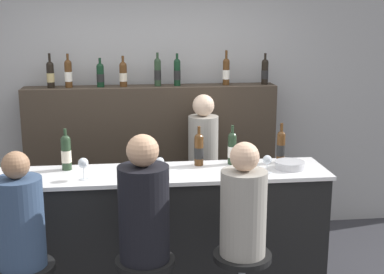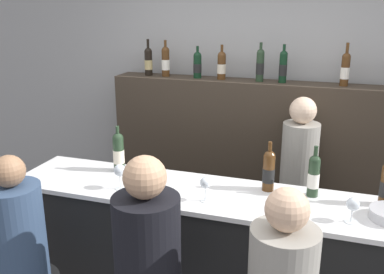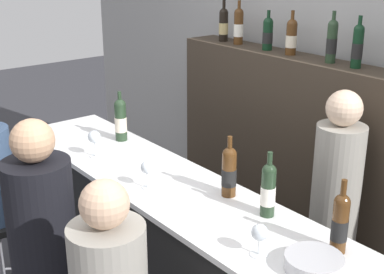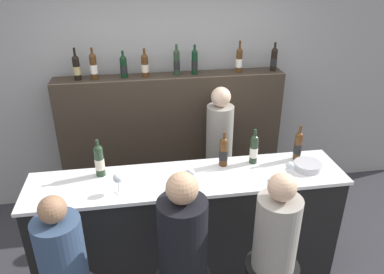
{
  "view_description": "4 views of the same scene",
  "coord_description": "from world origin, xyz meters",
  "px_view_note": "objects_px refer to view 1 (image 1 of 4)",
  "views": [
    {
      "loc": [
        -0.22,
        -3.67,
        2.28
      ],
      "look_at": [
        0.25,
        0.2,
        1.36
      ],
      "focal_mm": 50.0,
      "sensor_mm": 36.0,
      "label": 1
    },
    {
      "loc": [
        0.65,
        -2.08,
        2.19
      ],
      "look_at": [
        -0.15,
        0.33,
        1.4
      ],
      "focal_mm": 40.0,
      "sensor_mm": 36.0,
      "label": 2
    },
    {
      "loc": [
        2.13,
        -1.26,
        2.28
      ],
      "look_at": [
        0.16,
        0.31,
        1.37
      ],
      "focal_mm": 50.0,
      "sensor_mm": 36.0,
      "label": 3
    },
    {
      "loc": [
        -0.39,
        -2.32,
        2.73
      ],
      "look_at": [
        0.02,
        0.21,
        1.47
      ],
      "focal_mm": 35.0,
      "sensor_mm": 36.0,
      "label": 4
    }
  ],
  "objects_px": {
    "wine_bottle_counter_3": "(281,146)",
    "guest_seated_middle": "(144,207)",
    "wine_bottle_backbar_7": "(265,71)",
    "metal_bowl": "(290,165)",
    "wine_bottle_backbar_0": "(50,74)",
    "wine_bottle_backbar_1": "(68,73)",
    "wine_bottle_counter_0": "(66,152)",
    "wine_glass_1": "(160,163)",
    "wine_bottle_counter_1": "(199,149)",
    "wine_bottle_backbar_2": "(100,75)",
    "guest_seated_left": "(20,218)",
    "bartender": "(203,179)",
    "wine_glass_2": "(267,161)",
    "wine_bottle_backbar_6": "(226,71)",
    "guest_seated_right": "(243,207)",
    "wine_glass_0": "(83,164)",
    "bar_stool_right": "(242,273)",
    "wine_bottle_backbar_3": "(123,74)",
    "wine_bottle_backbar_4": "(158,72)",
    "wine_bottle_backbar_5": "(177,72)"
  },
  "relations": [
    {
      "from": "wine_bottle_backbar_2",
      "to": "wine_bottle_backbar_5",
      "type": "height_order",
      "value": "wine_bottle_backbar_5"
    },
    {
      "from": "wine_bottle_counter_0",
      "to": "wine_glass_0",
      "type": "distance_m",
      "value": 0.31
    },
    {
      "from": "wine_bottle_counter_3",
      "to": "wine_bottle_counter_0",
      "type": "bearing_deg",
      "value": 180.0
    },
    {
      "from": "wine_glass_1",
      "to": "bartender",
      "type": "relative_size",
      "value": 0.1
    },
    {
      "from": "wine_bottle_counter_1",
      "to": "bartender",
      "type": "xyz_separation_m",
      "value": [
        0.14,
        0.72,
        -0.48
      ]
    },
    {
      "from": "wine_bottle_backbar_2",
      "to": "guest_seated_left",
      "type": "distance_m",
      "value": 2.06
    },
    {
      "from": "wine_glass_0",
      "to": "wine_bottle_backbar_2",
      "type": "bearing_deg",
      "value": 86.66
    },
    {
      "from": "guest_seated_middle",
      "to": "wine_bottle_backbar_1",
      "type": "bearing_deg",
      "value": 108.69
    },
    {
      "from": "wine_glass_0",
      "to": "wine_bottle_backbar_3",
      "type": "bearing_deg",
      "value": 77.67
    },
    {
      "from": "wine_bottle_backbar_2",
      "to": "wine_bottle_backbar_5",
      "type": "bearing_deg",
      "value": 0.0
    },
    {
      "from": "wine_bottle_backbar_6",
      "to": "bar_stool_right",
      "type": "bearing_deg",
      "value": -96.65
    },
    {
      "from": "wine_bottle_backbar_4",
      "to": "wine_bottle_backbar_7",
      "type": "height_order",
      "value": "wine_bottle_backbar_4"
    },
    {
      "from": "wine_bottle_counter_1",
      "to": "metal_bowl",
      "type": "relative_size",
      "value": 1.36
    },
    {
      "from": "wine_bottle_backbar_0",
      "to": "guest_seated_middle",
      "type": "bearing_deg",
      "value": -66.9
    },
    {
      "from": "wine_bottle_counter_3",
      "to": "wine_bottle_backbar_0",
      "type": "bearing_deg",
      "value": 150.93
    },
    {
      "from": "wine_bottle_backbar_0",
      "to": "bar_stool_right",
      "type": "height_order",
      "value": "wine_bottle_backbar_0"
    },
    {
      "from": "wine_bottle_backbar_5",
      "to": "wine_bottle_backbar_7",
      "type": "height_order",
      "value": "wine_bottle_backbar_5"
    },
    {
      "from": "wine_bottle_backbar_1",
      "to": "wine_bottle_backbar_6",
      "type": "height_order",
      "value": "wine_bottle_backbar_6"
    },
    {
      "from": "bar_stool_right",
      "to": "guest_seated_right",
      "type": "bearing_deg",
      "value": -90.0
    },
    {
      "from": "wine_bottle_counter_3",
      "to": "wine_bottle_backbar_6",
      "type": "xyz_separation_m",
      "value": [
        -0.26,
        1.08,
        0.5
      ]
    },
    {
      "from": "wine_bottle_counter_1",
      "to": "wine_glass_2",
      "type": "bearing_deg",
      "value": -29.34
    },
    {
      "from": "wine_bottle_backbar_0",
      "to": "wine_glass_1",
      "type": "bearing_deg",
      "value": -55.03
    },
    {
      "from": "wine_bottle_backbar_5",
      "to": "guest_seated_middle",
      "type": "bearing_deg",
      "value": -101.82
    },
    {
      "from": "wine_glass_2",
      "to": "guest_seated_middle",
      "type": "distance_m",
      "value": 1.1
    },
    {
      "from": "wine_bottle_backbar_5",
      "to": "wine_bottle_backbar_0",
      "type": "bearing_deg",
      "value": 180.0
    },
    {
      "from": "wine_bottle_backbar_1",
      "to": "bartender",
      "type": "height_order",
      "value": "wine_bottle_backbar_1"
    },
    {
      "from": "wine_bottle_backbar_7",
      "to": "guest_seated_right",
      "type": "height_order",
      "value": "wine_bottle_backbar_7"
    },
    {
      "from": "wine_bottle_counter_1",
      "to": "wine_bottle_backbar_2",
      "type": "relative_size",
      "value": 1.15
    },
    {
      "from": "wine_glass_2",
      "to": "bartender",
      "type": "bearing_deg",
      "value": 109.53
    },
    {
      "from": "guest_seated_middle",
      "to": "metal_bowl",
      "type": "bearing_deg",
      "value": 28.53
    },
    {
      "from": "guest_seated_left",
      "to": "bartender",
      "type": "relative_size",
      "value": 0.5
    },
    {
      "from": "wine_bottle_backbar_7",
      "to": "metal_bowl",
      "type": "relative_size",
      "value": 1.31
    },
    {
      "from": "guest_seated_middle",
      "to": "wine_bottle_backbar_0",
      "type": "bearing_deg",
      "value": 113.1
    },
    {
      "from": "wine_bottle_counter_3",
      "to": "guest_seated_middle",
      "type": "distance_m",
      "value": 1.41
    },
    {
      "from": "wine_bottle_backbar_7",
      "to": "wine_bottle_counter_0",
      "type": "bearing_deg",
      "value": -149.53
    },
    {
      "from": "guest_seated_right",
      "to": "wine_bottle_backbar_3",
      "type": "bearing_deg",
      "value": 112.46
    },
    {
      "from": "guest_seated_right",
      "to": "wine_bottle_counter_3",
      "type": "bearing_deg",
      "value": 59.3
    },
    {
      "from": "wine_bottle_counter_3",
      "to": "wine_bottle_backbar_2",
      "type": "relative_size",
      "value": 1.18
    },
    {
      "from": "wine_bottle_counter_0",
      "to": "wine_glass_1",
      "type": "relative_size",
      "value": 2.17
    },
    {
      "from": "wine_bottle_backbar_3",
      "to": "guest_seated_right",
      "type": "bearing_deg",
      "value": -67.54
    },
    {
      "from": "wine_bottle_backbar_0",
      "to": "wine_glass_0",
      "type": "bearing_deg",
      "value": -74.1
    },
    {
      "from": "wine_bottle_backbar_3",
      "to": "wine_bottle_backbar_4",
      "type": "distance_m",
      "value": 0.33
    },
    {
      "from": "wine_bottle_counter_1",
      "to": "wine_bottle_backbar_4",
      "type": "height_order",
      "value": "wine_bottle_backbar_4"
    },
    {
      "from": "wine_bottle_counter_0",
      "to": "wine_bottle_backbar_7",
      "type": "bearing_deg",
      "value": 30.47
    },
    {
      "from": "wine_bottle_counter_3",
      "to": "wine_bottle_backbar_3",
      "type": "distance_m",
      "value": 1.73
    },
    {
      "from": "metal_bowl",
      "to": "guest_seated_right",
      "type": "xyz_separation_m",
      "value": [
        -0.5,
        -0.63,
        -0.09
      ]
    },
    {
      "from": "wine_bottle_backbar_6",
      "to": "bartender",
      "type": "bearing_deg",
      "value": -127.02
    },
    {
      "from": "wine_bottle_counter_1",
      "to": "guest_seated_middle",
      "type": "bearing_deg",
      "value": -119.94
    },
    {
      "from": "wine_bottle_backbar_4",
      "to": "guest_seated_left",
      "type": "xyz_separation_m",
      "value": [
        -0.99,
        -1.89,
        -0.7
      ]
    },
    {
      "from": "guest_seated_right",
      "to": "bartender",
      "type": "bearing_deg",
      "value": 92.06
    }
  ]
}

